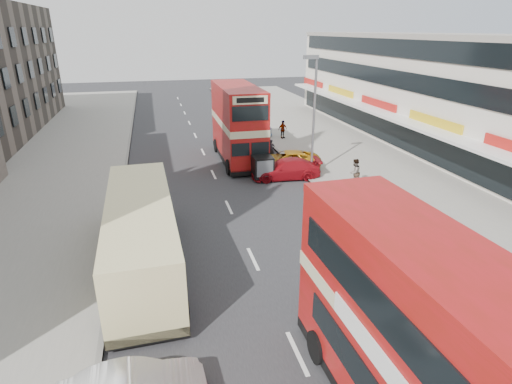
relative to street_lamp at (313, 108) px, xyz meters
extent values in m
cube|color=#28282B|center=(-6.52, 2.00, -4.78)|extent=(12.00, 90.00, 0.01)
cube|color=gray|center=(5.48, 2.00, -4.71)|extent=(12.00, 90.00, 0.15)
cube|color=gray|center=(-18.52, 2.00, -4.71)|extent=(12.00, 90.00, 0.15)
cube|color=gray|center=(-12.62, 2.00, -4.71)|extent=(0.20, 90.00, 0.16)
cube|color=gray|center=(-0.42, 2.00, -4.71)|extent=(0.20, 90.00, 0.16)
cube|color=beige|center=(13.48, 4.00, -0.28)|extent=(8.00, 46.00, 9.00)
cube|color=black|center=(9.43, 4.00, -3.18)|extent=(0.10, 44.00, 2.40)
cube|color=gray|center=(13.48, 4.00, 4.32)|extent=(8.20, 46.20, 0.40)
cube|color=white|center=(8.58, 4.00, -1.78)|extent=(1.80, 44.00, 0.20)
cylinder|color=slate|center=(0.08, 0.00, -0.78)|extent=(0.16, 0.16, 8.00)
cube|color=slate|center=(-0.32, 0.00, 3.22)|extent=(1.00, 0.20, 0.25)
cube|color=maroon|center=(-4.72, -18.94, -3.20)|extent=(2.80, 8.24, 2.24)
cube|color=beige|center=(-4.72, -18.94, -1.93)|extent=(2.84, 8.28, 0.46)
cube|color=maroon|center=(-4.72, -18.94, -0.70)|extent=(2.80, 8.24, 2.14)
cube|color=maroon|center=(-4.72, -18.94, 0.45)|extent=(2.82, 8.26, 0.26)
cube|color=black|center=(-4.09, 5.05, -4.40)|extent=(2.82, 8.77, 0.38)
cube|color=maroon|center=(-4.09, 5.05, -3.09)|extent=(2.80, 8.77, 2.40)
cube|color=beige|center=(-4.09, 5.05, -1.72)|extent=(2.84, 8.81, 0.49)
cube|color=maroon|center=(-4.09, 5.05, -0.41)|extent=(2.80, 8.77, 2.30)
cube|color=maroon|center=(-4.09, 5.05, 0.82)|extent=(2.82, 8.79, 0.27)
cube|color=black|center=(-3.45, 0.02, -3.80)|extent=(1.33, 1.32, 1.42)
cube|color=black|center=(-11.23, -9.40, -4.36)|extent=(2.95, 10.67, 0.42)
cube|color=beige|center=(-11.23, -9.40, -3.14)|extent=(2.92, 10.67, 2.76)
imported|color=#A61019|center=(-1.79, 0.00, -4.10)|extent=(4.91, 2.37, 1.38)
imported|color=#C98A14|center=(-1.07, 1.95, -4.11)|extent=(5.09, 2.86, 1.34)
imported|color=#5D82BB|center=(-1.59, 11.71, -4.09)|extent=(4.21, 2.01, 1.39)
imported|color=gray|center=(1.95, -2.80, -3.72)|extent=(0.80, 0.69, 1.82)
imported|color=gray|center=(1.23, 10.41, -3.81)|extent=(1.05, 0.72, 1.66)
imported|color=gray|center=(-1.87, 3.45, -4.33)|extent=(0.72, 1.78, 0.91)
imported|color=#21232A|center=(-1.87, 3.45, -3.66)|extent=(0.59, 0.41, 1.56)
camera|label=1|loc=(-10.32, -25.83, 4.86)|focal=29.16mm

